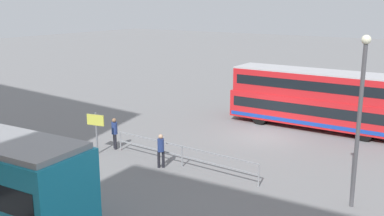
# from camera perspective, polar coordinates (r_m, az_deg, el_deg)

# --- Properties ---
(ground_plane) EXTENTS (160.00, 160.00, 0.00)m
(ground_plane) POSITION_cam_1_polar(r_m,az_deg,el_deg) (27.42, 9.15, -3.56)
(ground_plane) COLOR slate
(double_decker_bus) EXTENTS (11.39, 2.72, 3.72)m
(double_decker_bus) POSITION_cam_1_polar(r_m,az_deg,el_deg) (29.33, 15.93, 1.07)
(double_decker_bus) COLOR red
(double_decker_bus) RESTS_ON ground
(pedestrian_near_railing) EXTENTS (0.44, 0.44, 1.75)m
(pedestrian_near_railing) POSITION_cam_1_polar(r_m,az_deg,el_deg) (24.85, -9.87, -2.94)
(pedestrian_near_railing) COLOR black
(pedestrian_near_railing) RESTS_ON ground
(pedestrian_crossing) EXTENTS (0.45, 0.45, 1.70)m
(pedestrian_crossing) POSITION_cam_1_polar(r_m,az_deg,el_deg) (21.81, -4.01, -5.19)
(pedestrian_crossing) COLOR black
(pedestrian_crossing) RESTS_ON ground
(pedestrian_railing) EXTENTS (8.50, 0.38, 1.08)m
(pedestrian_railing) POSITION_cam_1_polar(r_m,az_deg,el_deg) (21.95, -1.29, -5.68)
(pedestrian_railing) COLOR gray
(pedestrian_railing) RESTS_ON ground
(info_sign) EXTENTS (1.02, 0.25, 2.27)m
(info_sign) POSITION_cam_1_polar(r_m,az_deg,el_deg) (24.06, -12.18, -2.24)
(info_sign) COLOR slate
(info_sign) RESTS_ON ground
(street_lamp) EXTENTS (0.36, 0.36, 6.77)m
(street_lamp) POSITION_cam_1_polar(r_m,az_deg,el_deg) (17.99, 20.67, -0.20)
(street_lamp) COLOR #4C4C51
(street_lamp) RESTS_ON ground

